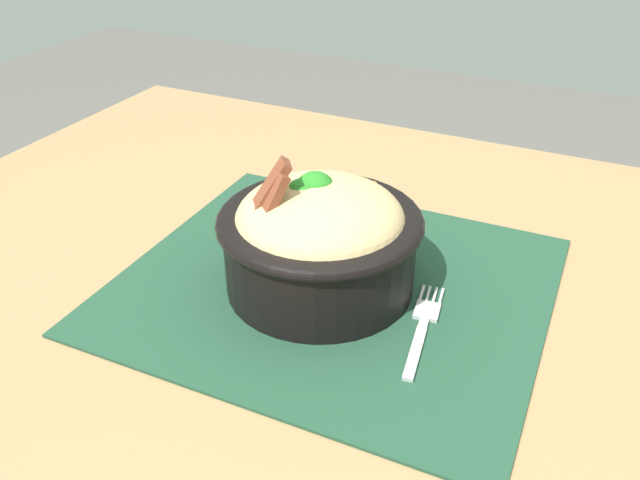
# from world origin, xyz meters

# --- Properties ---
(table) EXTENTS (1.05, 0.82, 0.72)m
(table) POSITION_xyz_m (0.00, 0.00, 0.64)
(table) COLOR #99754C
(table) RESTS_ON ground_plane
(placemat) EXTENTS (0.40, 0.36, 0.00)m
(placemat) POSITION_xyz_m (0.00, 0.00, 0.72)
(placemat) COLOR #1E422D
(placemat) RESTS_ON table
(bowl) EXTENTS (0.21, 0.21, 0.13)m
(bowl) POSITION_xyz_m (-0.01, -0.01, 0.78)
(bowl) COLOR black
(bowl) RESTS_ON placemat
(fork) EXTENTS (0.03, 0.13, 0.00)m
(fork) POSITION_xyz_m (0.10, -0.03, 0.72)
(fork) COLOR #B3B3B3
(fork) RESTS_ON placemat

